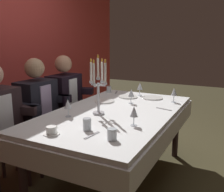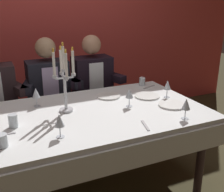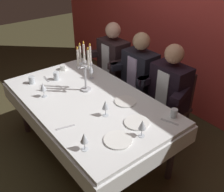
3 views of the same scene
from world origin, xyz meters
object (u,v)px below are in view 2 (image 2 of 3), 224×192
at_px(candelabra, 65,80).
at_px(water_tumbler_2, 142,81).
at_px(wine_glass_1, 186,104).
at_px(dinner_plate_2, 147,96).
at_px(dining_table, 89,125).
at_px(wine_glass_3, 167,85).
at_px(wine_glass_0, 36,94).
at_px(wine_glass_4, 129,94).
at_px(dinner_plate_0, 108,96).
at_px(water_tumbler_1, 13,121).
at_px(water_tumbler_0, 2,141).
at_px(wine_glass_2, 59,121).
at_px(seated_diner_1, 48,85).
at_px(dinner_plate_1, 172,105).
at_px(seated_diner_2, 92,80).

height_order(candelabra, water_tumbler_2, candelabra).
xyz_separation_m(candelabra, wine_glass_1, (0.78, -0.52, -0.15)).
height_order(dinner_plate_2, wine_glass_1, wine_glass_1).
bearing_deg(dining_table, wine_glass_3, 2.50).
bearing_deg(wine_glass_0, wine_glass_4, -24.48).
xyz_separation_m(dinner_plate_0, water_tumbler_1, (-0.88, -0.32, 0.04)).
relative_size(candelabra, wine_glass_1, 3.42).
bearing_deg(wine_glass_4, dinner_plate_2, 29.13).
bearing_deg(wine_glass_4, candelabra, 167.13).
bearing_deg(water_tumbler_0, dining_table, 24.61).
relative_size(wine_glass_3, water_tumbler_1, 1.69).
distance_m(dinner_plate_0, dinner_plate_2, 0.36).
bearing_deg(wine_glass_2, seated_diner_1, 81.54).
bearing_deg(wine_glass_3, wine_glass_4, -172.03).
bearing_deg(wine_glass_1, water_tumbler_1, 162.28).
bearing_deg(wine_glass_2, wine_glass_1, -6.12).
xyz_separation_m(dinner_plate_0, wine_glass_0, (-0.65, 0.03, 0.11)).
bearing_deg(wine_glass_2, water_tumbler_0, 176.89).
height_order(dining_table, dinner_plate_2, dinner_plate_2).
height_order(wine_glass_2, water_tumbler_0, wine_glass_2).
xyz_separation_m(wine_glass_0, wine_glass_2, (0.04, -0.63, 0.00)).
distance_m(dining_table, wine_glass_0, 0.52).
relative_size(dinner_plate_1, water_tumbler_2, 2.83).
height_order(wine_glass_1, wine_glass_3, same).
height_order(dinner_plate_1, wine_glass_4, wine_glass_4).
xyz_separation_m(water_tumbler_1, seated_diner_1, (0.45, 0.93, -0.05)).
xyz_separation_m(dinner_plate_0, dinner_plate_2, (0.33, -0.15, 0.00)).
bearing_deg(wine_glass_1, water_tumbler_2, 80.88).
bearing_deg(wine_glass_1, seated_diner_2, 101.29).
xyz_separation_m(wine_glass_1, seated_diner_1, (-0.76, 1.32, -0.12)).
distance_m(dining_table, dinner_plate_2, 0.65).
bearing_deg(seated_diner_2, dinner_plate_1, -71.90).
bearing_deg(dinner_plate_0, seated_diner_1, 125.19).
relative_size(dinner_plate_0, wine_glass_2, 1.36).
height_order(wine_glass_0, water_tumbler_1, wine_glass_0).
height_order(candelabra, seated_diner_1, candelabra).
bearing_deg(seated_diner_1, dinner_plate_0, -54.81).
relative_size(water_tumbler_0, water_tumbler_1, 0.88).
height_order(dinner_plate_2, wine_glass_4, wine_glass_4).
bearing_deg(water_tumbler_0, water_tumbler_1, 70.63).
relative_size(wine_glass_4, seated_diner_2, 0.13).
height_order(dinner_plate_1, dinner_plate_2, same).
bearing_deg(dinner_plate_2, seated_diner_2, 109.22).
height_order(water_tumbler_1, seated_diner_2, seated_diner_2).
height_order(dining_table, water_tumbler_1, water_tumbler_1).
bearing_deg(water_tumbler_0, dinner_plate_0, 31.04).
height_order(dinner_plate_0, water_tumbler_1, water_tumbler_1).
relative_size(wine_glass_1, wine_glass_2, 1.00).
relative_size(wine_glass_1, water_tumbler_0, 1.92).
xyz_separation_m(dining_table, wine_glass_4, (0.35, -0.03, 0.23)).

